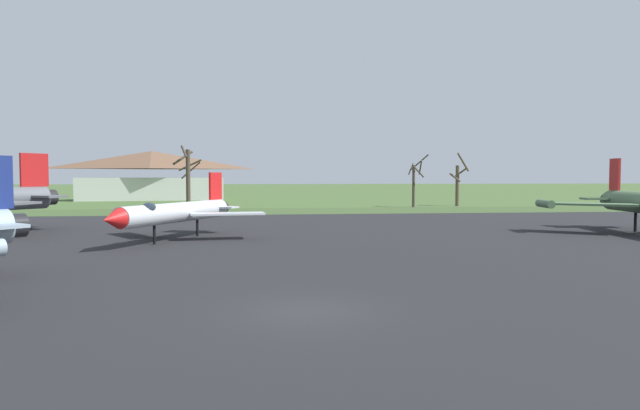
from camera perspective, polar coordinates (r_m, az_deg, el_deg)
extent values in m
plane|color=#425B2D|center=(16.77, -1.70, -10.90)|extent=(600.00, 600.00, 0.00)
cube|color=black|center=(32.30, -4.23, -4.18)|extent=(91.13, 52.67, 0.05)
cube|color=#3A5129|center=(64.49, -5.56, -0.65)|extent=(151.13, 12.00, 0.06)
cylinder|color=silver|center=(35.85, -14.44, -0.74)|extent=(5.79, 10.24, 1.24)
cone|color=red|center=(31.01, -20.55, -1.39)|extent=(1.59, 1.65, 1.14)
cylinder|color=black|center=(40.67, -10.09, -0.28)|extent=(1.08, 0.99, 0.87)
ellipsoid|color=#19232D|center=(33.48, -17.14, -0.45)|extent=(0.89, 1.67, 0.84)
cube|color=silver|center=(38.51, -17.06, -0.67)|extent=(3.88, 4.75, 0.12)
cube|color=silver|center=(35.42, -9.42, -0.89)|extent=(4.72, 2.12, 0.12)
cube|color=red|center=(39.92, -10.66, 1.92)|extent=(0.82, 1.49, 1.91)
cube|color=silver|center=(40.40, -11.79, -0.18)|extent=(1.70, 1.62, 0.12)
cube|color=silver|center=(39.50, -9.51, -0.23)|extent=(1.70, 1.62, 0.12)
cylinder|color=black|center=(34.00, -16.60, -3.00)|extent=(0.17, 0.17, 1.16)
cylinder|color=black|center=(37.94, -12.45, -2.34)|extent=(0.17, 0.17, 1.16)
cylinder|color=black|center=(49.65, 27.50, 0.49)|extent=(1.19, 1.00, 1.07)
cube|color=#4C6B47|center=(43.39, 26.01, 0.07)|extent=(6.02, 5.14, 0.14)
cylinder|color=#4C6B47|center=(42.97, 22.06, 0.12)|extent=(0.95, 2.51, 0.57)
cube|color=#B21E1E|center=(48.89, 27.96, 2.79)|extent=(0.41, 1.45, 2.47)
cube|color=#4C6B47|center=(48.14, 26.52, 0.58)|extent=(2.36, 1.75, 0.14)
cube|color=#4C6B47|center=(49.34, 29.46, 0.56)|extent=(2.36, 1.75, 0.14)
cylinder|color=black|center=(46.13, 29.58, -1.57)|extent=(0.20, 0.20, 1.43)
cylinder|color=black|center=(47.91, -26.04, 0.72)|extent=(1.51, 1.46, 1.18)
cube|color=red|center=(47.30, -27.22, 3.21)|extent=(1.51, 1.83, 2.51)
cube|color=#565B60|center=(48.75, -28.22, 0.85)|extent=(3.08, 2.90, 0.16)
cube|color=#565B60|center=(45.88, -26.10, 0.79)|extent=(3.08, 2.90, 0.16)
cylinder|color=black|center=(25.75, -28.83, -1.87)|extent=(1.25, 1.24, 0.99)
cube|color=#8EA3B2|center=(24.39, -29.73, -1.89)|extent=(2.03, 2.02, 0.13)
cylinder|color=#42382D|center=(70.52, -13.35, 2.56)|extent=(0.54, 0.54, 7.37)
cylinder|color=#42382D|center=(71.69, -13.88, 4.71)|extent=(2.39, 1.83, 1.86)
cylinder|color=#42382D|center=(71.90, -13.16, 4.00)|extent=(2.88, 0.44, 1.52)
cylinder|color=#42382D|center=(70.31, -13.75, 5.33)|extent=(1.02, 1.18, 1.58)
cylinder|color=#42382D|center=(71.66, -13.09, 3.48)|extent=(2.47, 0.63, 2.17)
cylinder|color=#42382D|center=(74.48, 9.56, 1.92)|extent=(0.37, 0.37, 5.56)
cylinder|color=#42382D|center=(74.77, 9.29, 3.66)|extent=(0.97, 0.74, 1.55)
cylinder|color=#42382D|center=(75.62, 10.17, 4.33)|extent=(1.90, 2.30, 2.09)
cylinder|color=#42382D|center=(74.62, 10.25, 3.82)|extent=(0.45, 1.91, 1.87)
cylinder|color=#42382D|center=(73.75, 10.01, 3.43)|extent=(1.90, 0.89, 1.69)
cylinder|color=brown|center=(78.75, 13.88, 1.92)|extent=(0.50, 0.50, 5.57)
cylinder|color=brown|center=(78.07, 13.65, 2.76)|extent=(1.31, 1.38, 1.29)
cylinder|color=brown|center=(79.53, 14.27, 3.29)|extent=(1.37, 1.76, 1.36)
cylinder|color=brown|center=(78.06, 14.45, 4.27)|extent=(2.11, 1.17, 2.52)
cube|color=beige|center=(101.25, -16.81, 1.60)|extent=(24.87, 11.02, 3.87)
pyramid|color=brown|center=(101.27, -16.85, 4.44)|extent=(26.11, 11.57, 3.08)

